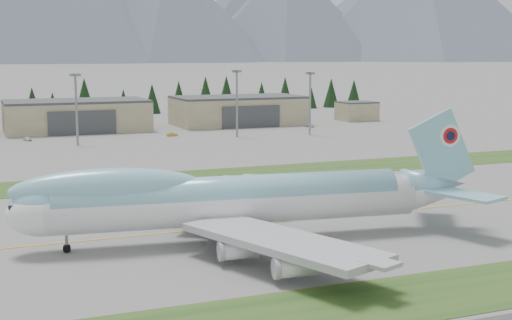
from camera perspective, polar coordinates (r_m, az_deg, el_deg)
name	(u,v)px	position (r m, az deg, el deg)	size (l,w,h in m)	color
ground	(304,220)	(116.24, 3.87, -4.80)	(7000.00, 7000.00, 0.00)	slate
grass_strip_near	(450,292)	(85.00, 15.27, -10.13)	(400.00, 14.00, 0.08)	#26481A
grass_strip_far	(215,176)	(157.13, -3.30, -1.28)	(400.00, 18.00, 0.08)	#26481A
taxiway_line_main	(304,220)	(116.24, 3.87, -4.80)	(400.00, 0.40, 0.02)	gold
boeing_747_freighter	(232,199)	(101.99, -1.93, -3.15)	(70.70, 60.38, 18.56)	white
hangar_center	(77,116)	(254.85, -14.16, 3.47)	(48.00, 26.60, 10.80)	gray
hangar_right	(239,110)	(269.61, -1.40, 3.99)	(48.00, 26.60, 10.80)	gray
control_shed	(357,111)	(289.41, 8.06, 3.91)	(14.00, 12.00, 7.60)	gray
floodlight_masts	(118,92)	(216.57, -10.97, 5.35)	(148.88, 6.69, 23.69)	gray
service_vehicle_a	(28,141)	(230.77, -17.81, 1.47)	(1.45, 3.59, 1.23)	silver
service_vehicle_b	(172,136)	(233.84, -6.73, 1.91)	(1.31, 3.72, 1.23)	#B2952C
service_vehicle_c	(310,127)	(261.47, 4.32, 2.64)	(1.51, 3.72, 1.08)	#B9B8BE
conifer_belt	(105,98)	(319.66, -12.00, 4.86)	(274.24, 14.34, 16.53)	black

